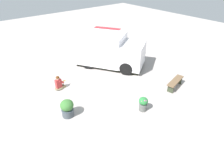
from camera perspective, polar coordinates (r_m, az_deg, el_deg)
name	(u,v)px	position (r m, az deg, el deg)	size (l,w,h in m)	color
ground_plane	(103,78)	(12.43, -2.71, -1.10)	(40.00, 40.00, 0.00)	#AAA29C
food_truck	(108,51)	(13.65, -1.08, 7.07)	(4.38, 5.19, 2.29)	white
person_customer	(59,84)	(11.64, -15.52, -2.67)	(0.79, 0.49, 0.87)	#6E6648
planter_flowering_near	(143,103)	(9.73, 9.28, -8.53)	(0.46, 0.46, 0.77)	#575956
planter_flowering_far	(67,108)	(9.50, -13.21, -9.66)	(0.64, 0.64, 0.91)	#41484F
plaza_bench	(175,82)	(11.90, 18.34, -2.20)	(1.60, 0.71, 0.50)	brown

